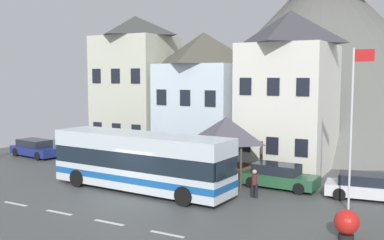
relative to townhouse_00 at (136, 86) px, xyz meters
The scene contains 17 objects.
ground_plane 14.87m from the townhouse_00, 56.98° to the right, with size 40.00×60.00×0.07m.
townhouse_00 is the anchor object (origin of this frame).
townhouse_01 6.08m from the townhouse_00, ahead, with size 5.81×5.50×9.59m.
townhouse_02 12.37m from the townhouse_00, ahead, with size 5.55×6.73×10.80m.
hilltop_castle 21.61m from the townhouse_00, 60.71° to the left, with size 34.88×34.88×25.47m.
transit_bus 12.29m from the townhouse_00, 52.96° to the right, with size 11.01×3.18×3.22m.
bus_shelter 11.76m from the townhouse_00, 26.28° to the right, with size 3.60×3.60×3.96m.
parked_car_00 19.67m from the townhouse_00, 14.98° to the right, with size 4.57×2.29×1.31m.
parked_car_01 7.26m from the townhouse_00, 93.98° to the right, with size 4.18×2.19×1.30m.
parked_car_02 9.37m from the townhouse_00, 145.10° to the right, with size 4.68×2.38×1.36m.
parked_car_03 15.24m from the townhouse_00, 19.97° to the right, with size 4.34×2.01×1.38m.
pedestrian_00 15.86m from the townhouse_00, 29.99° to the right, with size 0.39×0.28×1.50m.
pedestrian_01 14.94m from the townhouse_00, 32.41° to the right, with size 0.33×0.30×1.56m.
pedestrian_02 14.00m from the townhouse_00, 33.38° to the right, with size 0.37×0.33×1.49m.
public_bench 12.11m from the townhouse_00, 17.02° to the right, with size 1.54×0.48×0.87m.
flagpole 19.55m from the townhouse_00, 23.05° to the right, with size 0.95×0.10×7.69m.
harbour_buoy 22.42m from the townhouse_00, 32.23° to the right, with size 0.98×0.98×1.23m.
Camera 1 is at (14.01, -18.01, 6.43)m, focal length 42.24 mm.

